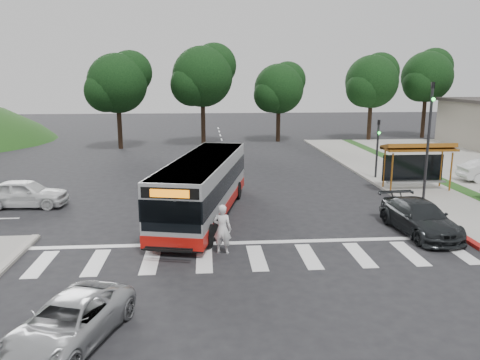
{
  "coord_description": "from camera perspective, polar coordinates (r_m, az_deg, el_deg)",
  "views": [
    {
      "loc": [
        -1.93,
        -21.64,
        6.7
      ],
      "look_at": [
        -0.14,
        1.6,
        1.6
      ],
      "focal_mm": 35.0,
      "sensor_mm": 36.0,
      "label": 1
    }
  ],
  "objects": [
    {
      "name": "transit_bus",
      "position": [
        22.94,
        -4.46,
        -0.93
      ],
      "size": [
        4.83,
        11.47,
        2.9
      ],
      "primitive_type": null,
      "rotation": [
        0.0,
        0.0,
        -0.22
      ],
      "color": "#AFB2B4",
      "rests_on": "ground"
    },
    {
      "name": "dark_sedan",
      "position": [
        22.03,
        21.05,
        -4.29
      ],
      "size": [
        2.36,
        5.03,
        1.42
      ],
      "primitive_type": "imported",
      "rotation": [
        0.0,
        0.0,
        0.08
      ],
      "color": "black",
      "rests_on": "ground"
    },
    {
      "name": "pedestrian",
      "position": [
        18.2,
        -2.17,
        -5.99
      ],
      "size": [
        0.82,
        0.66,
        1.96
      ],
      "primitive_type": "imported",
      "rotation": [
        0.0,
        0.0,
        2.84
      ],
      "color": "white",
      "rests_on": "ground"
    },
    {
      "name": "traffic_signal_ne_short",
      "position": [
        32.54,
        16.43,
        4.38
      ],
      "size": [
        0.18,
        0.37,
        4.0
      ],
      "color": "black",
      "rests_on": "ground"
    },
    {
      "name": "traffic_signal_ne_tall",
      "position": [
        26.0,
        22.04,
        5.21
      ],
      "size": [
        0.18,
        0.37,
        6.5
      ],
      "color": "black",
      "rests_on": "ground"
    },
    {
      "name": "west_car_white",
      "position": [
        27.18,
        -24.75,
        -1.47
      ],
      "size": [
        4.44,
        1.95,
        1.49
      ],
      "primitive_type": "imported",
      "rotation": [
        0.0,
        0.0,
        1.53
      ],
      "color": "silver",
      "rests_on": "ground"
    },
    {
      "name": "curb_east_red",
      "position": [
        23.44,
        23.71,
        -5.16
      ],
      "size": [
        0.32,
        6.0,
        0.15
      ],
      "primitive_type": "cube",
      "color": "maroon",
      "rests_on": "ground"
    },
    {
      "name": "tree_ne_b",
      "position": [
        57.44,
        21.88,
        11.7
      ],
      "size": [
        6.16,
        5.74,
        10.02
      ],
      "color": "black",
      "rests_on": "ground"
    },
    {
      "name": "ground",
      "position": [
        22.74,
        0.66,
        -4.8
      ],
      "size": [
        140.0,
        140.0,
        0.0
      ],
      "primitive_type": "plane",
      "color": "black",
      "rests_on": "ground"
    },
    {
      "name": "tree_north_c",
      "position": [
        46.4,
        -14.63,
        11.45
      ],
      "size": [
        6.16,
        5.74,
        9.3
      ],
      "color": "black",
      "rests_on": "ground"
    },
    {
      "name": "sidewalk_east",
      "position": [
        33.01,
        18.75,
        0.08
      ],
      "size": [
        4.0,
        40.0,
        0.12
      ],
      "primitive_type": "cube",
      "color": "gray",
      "rests_on": "ground"
    },
    {
      "name": "tree_north_a",
      "position": [
        47.71,
        -4.5,
        12.58
      ],
      "size": [
        6.6,
        6.15,
        10.17
      ],
      "color": "black",
      "rests_on": "ground"
    },
    {
      "name": "tree_ne_a",
      "position": [
        52.87,
        15.83,
        11.56
      ],
      "size": [
        6.16,
        5.74,
        9.3
      ],
      "color": "black",
      "rests_on": "parking_lot"
    },
    {
      "name": "bus_shelter",
      "position": [
        29.94,
        20.84,
        3.18
      ],
      "size": [
        4.2,
        1.6,
        2.86
      ],
      "color": "#8D5317",
      "rests_on": "sidewalk_east"
    },
    {
      "name": "curb_east",
      "position": [
        32.28,
        15.48,
        0.05
      ],
      "size": [
        0.3,
        40.0,
        0.15
      ],
      "primitive_type": "cube",
      "color": "#9E9991",
      "rests_on": "ground"
    },
    {
      "name": "crosswalk_ladder",
      "position": [
        18.04,
        2.07,
        -9.45
      ],
      "size": [
        18.0,
        2.6,
        0.01
      ],
      "primitive_type": "cube",
      "color": "silver",
      "rests_on": "ground"
    },
    {
      "name": "tree_north_b",
      "position": [
        50.35,
        4.83,
        11.12
      ],
      "size": [
        5.72,
        5.33,
        8.43
      ],
      "color": "black",
      "rests_on": "ground"
    },
    {
      "name": "silver_suv_south",
      "position": [
        13.23,
        -20.24,
        -15.99
      ],
      "size": [
        3.21,
        4.65,
        1.18
      ],
      "primitive_type": "imported",
      "rotation": [
        0.0,
        0.0,
        -0.32
      ],
      "color": "#A6A8AB",
      "rests_on": "ground"
    }
  ]
}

